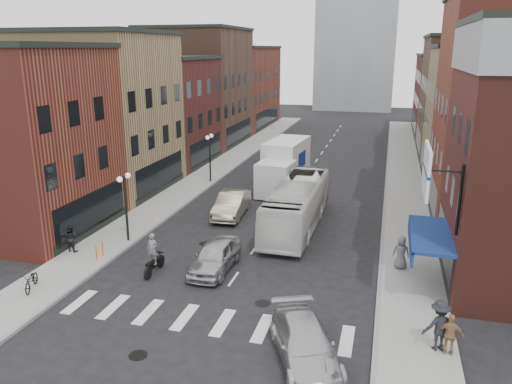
{
  "coord_description": "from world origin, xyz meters",
  "views": [
    {
      "loc": [
        6.91,
        -20.4,
        10.97
      ],
      "look_at": [
        -0.49,
        7.11,
        2.74
      ],
      "focal_mm": 35.0,
      "sensor_mm": 36.0,
      "label": 1
    }
  ],
  "objects_px": {
    "sedan_left_near": "(215,256)",
    "curb_car": "(305,344)",
    "parked_bicycle": "(31,280)",
    "ped_right_a": "(439,325)",
    "streetlamp_far": "(210,149)",
    "ped_right_c": "(401,252)",
    "motorcycle_rider": "(153,255)",
    "sedan_left_far": "(232,204)",
    "bike_rack": "(99,251)",
    "transit_bus": "(297,205)",
    "billboard_sign": "(429,172)",
    "streetlamp_near": "(125,195)",
    "box_truck": "(284,166)",
    "ped_right_b": "(450,335)",
    "ped_left_solo": "(71,238)"
  },
  "relations": [
    {
      "from": "sedan_left_near",
      "to": "curb_car",
      "type": "distance_m",
      "value": 8.67
    },
    {
      "from": "parked_bicycle",
      "to": "ped_right_a",
      "type": "xyz_separation_m",
      "value": [
        17.89,
        -0.19,
        0.55
      ]
    },
    {
      "from": "streetlamp_far",
      "to": "ped_right_c",
      "type": "xyz_separation_m",
      "value": [
        15.34,
        -13.86,
        -1.91
      ]
    },
    {
      "from": "motorcycle_rider",
      "to": "sedan_left_far",
      "type": "relative_size",
      "value": 0.44
    },
    {
      "from": "sedan_left_far",
      "to": "curb_car",
      "type": "relative_size",
      "value": 1.01
    },
    {
      "from": "bike_rack",
      "to": "transit_bus",
      "type": "bearing_deg",
      "value": 40.25
    },
    {
      "from": "billboard_sign",
      "to": "parked_bicycle",
      "type": "height_order",
      "value": "billboard_sign"
    },
    {
      "from": "streetlamp_near",
      "to": "sedan_left_near",
      "type": "distance_m",
      "value": 6.91
    },
    {
      "from": "motorcycle_rider",
      "to": "curb_car",
      "type": "bearing_deg",
      "value": -24.93
    },
    {
      "from": "sedan_left_near",
      "to": "ped_right_a",
      "type": "relative_size",
      "value": 2.26
    },
    {
      "from": "sedan_left_near",
      "to": "transit_bus",
      "type": "bearing_deg",
      "value": 69.17
    },
    {
      "from": "parked_bicycle",
      "to": "box_truck",
      "type": "bearing_deg",
      "value": 48.44
    },
    {
      "from": "streetlamp_near",
      "to": "sedan_left_near",
      "type": "bearing_deg",
      "value": -19.83
    },
    {
      "from": "box_truck",
      "to": "transit_bus",
      "type": "distance_m",
      "value": 9.41
    },
    {
      "from": "parked_bicycle",
      "to": "billboard_sign",
      "type": "bearing_deg",
      "value": -11.14
    },
    {
      "from": "streetlamp_near",
      "to": "sedan_left_near",
      "type": "height_order",
      "value": "streetlamp_near"
    },
    {
      "from": "sedan_left_far",
      "to": "ped_right_c",
      "type": "height_order",
      "value": "ped_right_c"
    },
    {
      "from": "billboard_sign",
      "to": "ped_right_b",
      "type": "height_order",
      "value": "billboard_sign"
    },
    {
      "from": "streetlamp_near",
      "to": "ped_right_a",
      "type": "xyz_separation_m",
      "value": [
        16.62,
        -6.9,
        -1.77
      ]
    },
    {
      "from": "ped_right_c",
      "to": "ped_right_a",
      "type": "bearing_deg",
      "value": 100.24
    },
    {
      "from": "streetlamp_far",
      "to": "parked_bicycle",
      "type": "distance_m",
      "value": 20.88
    },
    {
      "from": "streetlamp_far",
      "to": "bike_rack",
      "type": "relative_size",
      "value": 5.14
    },
    {
      "from": "parked_bicycle",
      "to": "streetlamp_near",
      "type": "bearing_deg",
      "value": 57.61
    },
    {
      "from": "streetlamp_near",
      "to": "curb_car",
      "type": "distance_m",
      "value": 14.93
    },
    {
      "from": "transit_bus",
      "to": "parked_bicycle",
      "type": "xyz_separation_m",
      "value": [
        -10.33,
        -11.85,
        -0.91
      ]
    },
    {
      "from": "billboard_sign",
      "to": "ped_right_c",
      "type": "relative_size",
      "value": 2.16
    },
    {
      "from": "box_truck",
      "to": "streetlamp_far",
      "type": "bearing_deg",
      "value": -173.43
    },
    {
      "from": "billboard_sign",
      "to": "streetlamp_far",
      "type": "height_order",
      "value": "billboard_sign"
    },
    {
      "from": "box_truck",
      "to": "streetlamp_near",
      "type": "bearing_deg",
      "value": -108.45
    },
    {
      "from": "billboard_sign",
      "to": "bike_rack",
      "type": "height_order",
      "value": "billboard_sign"
    },
    {
      "from": "streetlamp_near",
      "to": "ped_right_c",
      "type": "bearing_deg",
      "value": 0.54
    },
    {
      "from": "bike_rack",
      "to": "curb_car",
      "type": "relative_size",
      "value": 0.16
    },
    {
      "from": "transit_bus",
      "to": "parked_bicycle",
      "type": "height_order",
      "value": "transit_bus"
    },
    {
      "from": "parked_bicycle",
      "to": "ped_right_b",
      "type": "xyz_separation_m",
      "value": [
        18.27,
        -0.43,
        0.36
      ]
    },
    {
      "from": "ped_right_a",
      "to": "curb_car",
      "type": "bearing_deg",
      "value": -2.41
    },
    {
      "from": "sedan_left_near",
      "to": "curb_car",
      "type": "xyz_separation_m",
      "value": [
        5.75,
        -6.49,
        -0.06
      ]
    },
    {
      "from": "streetlamp_far",
      "to": "sedan_left_near",
      "type": "bearing_deg",
      "value": -69.16
    },
    {
      "from": "ped_left_solo",
      "to": "ped_right_b",
      "type": "distance_m",
      "value": 19.81
    },
    {
      "from": "motorcycle_rider",
      "to": "sedan_left_far",
      "type": "distance_m",
      "value": 9.71
    },
    {
      "from": "parked_bicycle",
      "to": "motorcycle_rider",
      "type": "bearing_deg",
      "value": 13.93
    },
    {
      "from": "streetlamp_near",
      "to": "bike_rack",
      "type": "relative_size",
      "value": 5.14
    },
    {
      "from": "streetlamp_far",
      "to": "transit_bus",
      "type": "relative_size",
      "value": 0.38
    },
    {
      "from": "billboard_sign",
      "to": "box_truck",
      "type": "relative_size",
      "value": 0.42
    },
    {
      "from": "box_truck",
      "to": "transit_bus",
      "type": "xyz_separation_m",
      "value": [
        2.8,
        -8.98,
        -0.34
      ]
    },
    {
      "from": "streetlamp_far",
      "to": "motorcycle_rider",
      "type": "distance_m",
      "value": 17.84
    },
    {
      "from": "streetlamp_near",
      "to": "streetlamp_far",
      "type": "distance_m",
      "value": 14.0
    },
    {
      "from": "billboard_sign",
      "to": "ped_right_a",
      "type": "bearing_deg",
      "value": -79.45
    },
    {
      "from": "streetlamp_far",
      "to": "ped_right_a",
      "type": "bearing_deg",
      "value": -51.51
    },
    {
      "from": "sedan_left_near",
      "to": "ped_right_a",
      "type": "xyz_separation_m",
      "value": [
        10.44,
        -4.68,
        0.38
      ]
    },
    {
      "from": "parked_bicycle",
      "to": "sedan_left_far",
      "type": "bearing_deg",
      "value": 44.8
    }
  ]
}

